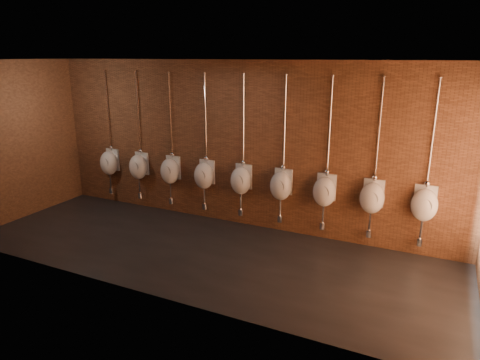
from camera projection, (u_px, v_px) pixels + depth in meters
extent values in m
plane|color=black|center=(202.00, 252.00, 7.39)|extent=(8.50, 8.50, 0.00)
cube|color=black|center=(197.00, 60.00, 6.49)|extent=(8.50, 3.00, 0.04)
cube|color=brown|center=(239.00, 145.00, 8.24)|extent=(8.50, 0.04, 3.20)
cube|color=brown|center=(142.00, 187.00, 5.64)|extent=(8.50, 0.04, 3.20)
cube|color=brown|center=(19.00, 141.00, 8.69)|extent=(0.04, 3.00, 3.20)
ellipsoid|color=white|center=(109.00, 163.00, 9.59)|extent=(0.44, 0.39, 0.54)
cube|color=white|center=(113.00, 159.00, 9.70)|extent=(0.35, 0.07, 0.49)
cylinder|color=#9C9C9C|center=(104.00, 163.00, 9.46)|extent=(0.24, 0.04, 0.24)
cylinder|color=white|center=(108.00, 112.00, 9.38)|extent=(0.03, 0.03, 1.73)
sphere|color=white|center=(111.00, 147.00, 9.59)|extent=(0.10, 0.10, 0.10)
cylinder|color=white|center=(105.00, 71.00, 9.14)|extent=(0.07, 0.07, 0.01)
cylinder|color=white|center=(110.00, 180.00, 9.70)|extent=(0.04, 0.04, 0.37)
cylinder|color=white|center=(111.00, 190.00, 9.77)|extent=(0.10, 0.10, 0.13)
cylinder|color=white|center=(114.00, 189.00, 9.85)|extent=(0.04, 0.18, 0.04)
ellipsoid|color=white|center=(138.00, 167.00, 9.26)|extent=(0.44, 0.39, 0.54)
cube|color=white|center=(142.00, 163.00, 9.36)|extent=(0.35, 0.07, 0.49)
cylinder|color=#9C9C9C|center=(134.00, 167.00, 9.13)|extent=(0.24, 0.04, 0.24)
cylinder|color=white|center=(138.00, 114.00, 9.04)|extent=(0.03, 0.03, 1.73)
sphere|color=white|center=(140.00, 151.00, 9.26)|extent=(0.10, 0.10, 0.10)
cylinder|color=white|center=(135.00, 72.00, 8.80)|extent=(0.07, 0.07, 0.01)
cylinder|color=white|center=(139.00, 185.00, 9.37)|extent=(0.04, 0.04, 0.37)
cylinder|color=white|center=(140.00, 195.00, 9.44)|extent=(0.10, 0.10, 0.13)
cylinder|color=white|center=(143.00, 194.00, 9.52)|extent=(0.04, 0.18, 0.04)
ellipsoid|color=white|center=(170.00, 171.00, 8.92)|extent=(0.44, 0.39, 0.54)
cube|color=white|center=(174.00, 167.00, 9.02)|extent=(0.35, 0.07, 0.49)
cylinder|color=#9C9C9C|center=(166.00, 171.00, 8.79)|extent=(0.24, 0.04, 0.24)
cylinder|color=white|center=(171.00, 116.00, 8.70)|extent=(0.03, 0.03, 1.73)
sphere|color=white|center=(172.00, 154.00, 8.92)|extent=(0.10, 0.10, 0.10)
cylinder|color=white|center=(169.00, 72.00, 8.46)|extent=(0.07, 0.07, 0.01)
cylinder|color=white|center=(171.00, 189.00, 9.03)|extent=(0.04, 0.04, 0.37)
cylinder|color=white|center=(171.00, 200.00, 9.10)|extent=(0.10, 0.10, 0.13)
cylinder|color=white|center=(174.00, 199.00, 9.18)|extent=(0.04, 0.18, 0.04)
ellipsoid|color=white|center=(204.00, 176.00, 8.58)|extent=(0.44, 0.39, 0.54)
cube|color=white|center=(207.00, 171.00, 8.69)|extent=(0.35, 0.07, 0.49)
cylinder|color=#9C9C9C|center=(200.00, 176.00, 8.45)|extent=(0.24, 0.04, 0.24)
cylinder|color=white|center=(206.00, 118.00, 8.37)|extent=(0.03, 0.03, 1.73)
sphere|color=white|center=(206.00, 158.00, 8.58)|extent=(0.10, 0.10, 0.10)
cylinder|color=white|center=(205.00, 73.00, 8.12)|extent=(0.07, 0.07, 0.01)
cylinder|color=white|center=(204.00, 195.00, 8.69)|extent=(0.04, 0.04, 0.37)
cylinder|color=white|center=(205.00, 206.00, 8.76)|extent=(0.10, 0.10, 0.13)
cylinder|color=white|center=(207.00, 205.00, 8.84)|extent=(0.04, 0.18, 0.04)
ellipsoid|color=white|center=(241.00, 181.00, 8.25)|extent=(0.44, 0.39, 0.54)
cube|color=white|center=(244.00, 176.00, 8.35)|extent=(0.35, 0.07, 0.49)
cylinder|color=#9C9C9C|center=(238.00, 181.00, 8.12)|extent=(0.24, 0.04, 0.24)
cylinder|color=white|center=(244.00, 121.00, 8.03)|extent=(0.03, 0.03, 1.73)
sphere|color=white|center=(243.00, 162.00, 8.25)|extent=(0.10, 0.10, 0.10)
cylinder|color=white|center=(244.00, 74.00, 7.79)|extent=(0.07, 0.07, 0.01)
cylinder|color=white|center=(241.00, 200.00, 8.36)|extent=(0.04, 0.04, 0.37)
cylinder|color=white|center=(241.00, 212.00, 8.43)|extent=(0.10, 0.10, 0.13)
cylinder|color=white|center=(243.00, 211.00, 8.50)|extent=(0.04, 0.18, 0.04)
ellipsoid|color=white|center=(281.00, 186.00, 7.91)|extent=(0.44, 0.39, 0.54)
cube|color=white|center=(283.00, 181.00, 8.01)|extent=(0.35, 0.07, 0.49)
cylinder|color=#9C9C9C|center=(278.00, 186.00, 7.78)|extent=(0.24, 0.04, 0.24)
cylinder|color=white|center=(285.00, 124.00, 7.69)|extent=(0.03, 0.03, 1.73)
sphere|color=white|center=(283.00, 167.00, 7.91)|extent=(0.10, 0.10, 0.10)
cylinder|color=white|center=(286.00, 75.00, 7.45)|extent=(0.07, 0.07, 0.01)
cylinder|color=white|center=(280.00, 206.00, 8.02)|extent=(0.04, 0.04, 0.37)
cylinder|color=white|center=(280.00, 219.00, 8.09)|extent=(0.10, 0.10, 0.13)
cylinder|color=white|center=(281.00, 217.00, 8.17)|extent=(0.04, 0.18, 0.04)
ellipsoid|color=white|center=(324.00, 192.00, 7.57)|extent=(0.44, 0.39, 0.54)
cube|color=white|center=(326.00, 187.00, 7.68)|extent=(0.35, 0.07, 0.49)
cylinder|color=#9C9C9C|center=(322.00, 192.00, 7.44)|extent=(0.24, 0.04, 0.24)
cylinder|color=white|center=(330.00, 127.00, 7.36)|extent=(0.03, 0.03, 1.73)
sphere|color=white|center=(327.00, 172.00, 7.57)|extent=(0.10, 0.10, 0.10)
cylinder|color=white|center=(333.00, 75.00, 7.11)|extent=(0.07, 0.07, 0.01)
cylinder|color=white|center=(323.00, 213.00, 7.68)|extent=(0.04, 0.04, 0.37)
cylinder|color=white|center=(322.00, 226.00, 7.75)|extent=(0.10, 0.10, 0.13)
cylinder|color=white|center=(324.00, 224.00, 7.83)|extent=(0.04, 0.18, 0.04)
ellipsoid|color=white|center=(372.00, 198.00, 7.23)|extent=(0.44, 0.39, 0.54)
cube|color=white|center=(374.00, 193.00, 7.34)|extent=(0.35, 0.07, 0.49)
cylinder|color=#9C9C9C|center=(371.00, 199.00, 7.11)|extent=(0.24, 0.04, 0.24)
cylinder|color=white|center=(379.00, 130.00, 7.02)|extent=(0.03, 0.03, 1.73)
sphere|color=white|center=(375.00, 177.00, 7.24)|extent=(0.10, 0.10, 0.10)
cylinder|color=white|center=(384.00, 76.00, 6.78)|extent=(0.07, 0.07, 0.01)
cylinder|color=white|center=(370.00, 220.00, 7.35)|extent=(0.04, 0.04, 0.37)
cylinder|color=white|center=(369.00, 233.00, 7.42)|extent=(0.10, 0.10, 0.13)
cylinder|color=white|center=(370.00, 232.00, 7.49)|extent=(0.04, 0.18, 0.04)
ellipsoid|color=white|center=(424.00, 205.00, 6.90)|extent=(0.44, 0.39, 0.54)
cube|color=white|center=(425.00, 199.00, 7.00)|extent=(0.35, 0.07, 0.49)
cylinder|color=#9C9C9C|center=(424.00, 206.00, 6.77)|extent=(0.24, 0.04, 0.24)
cylinder|color=white|center=(433.00, 134.00, 6.68)|extent=(0.03, 0.03, 1.73)
sphere|color=white|center=(427.00, 183.00, 6.90)|extent=(0.10, 0.10, 0.10)
cylinder|color=white|center=(441.00, 77.00, 6.44)|extent=(0.07, 0.07, 0.01)
cylinder|color=white|center=(421.00, 228.00, 7.01)|extent=(0.04, 0.04, 0.37)
cylinder|color=white|center=(419.00, 242.00, 7.08)|extent=(0.10, 0.10, 0.13)
cylinder|color=white|center=(420.00, 240.00, 7.16)|extent=(0.04, 0.18, 0.04)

